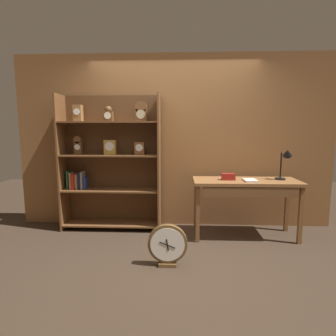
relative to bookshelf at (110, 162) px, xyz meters
The scene contains 8 objects.
ground_plane 1.76m from the bookshelf, 49.13° to the right, with size 10.00×10.00×0.00m, color #3D2D21.
back_wood_panel 1.01m from the bookshelf, 12.16° to the left, with size 4.80×0.05×2.60m, color brown.
bookshelf is the anchor object (origin of this frame).
workbench 1.99m from the bookshelf, ahead, with size 1.43×0.56×0.80m.
desk_lamp 2.48m from the bookshelf, ahead, with size 0.21×0.21×0.45m.
toolbox_small 1.73m from the bookshelf, ahead, with size 0.18×0.10×0.09m, color maroon.
open_repair_manual 2.02m from the bookshelf, 10.59° to the right, with size 0.16×0.22×0.03m, color silver.
round_clock_large 1.66m from the bookshelf, 51.85° to the right, with size 0.43×0.11×0.47m.
Camera 1 is at (0.10, -2.89, 1.48)m, focal length 29.22 mm.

